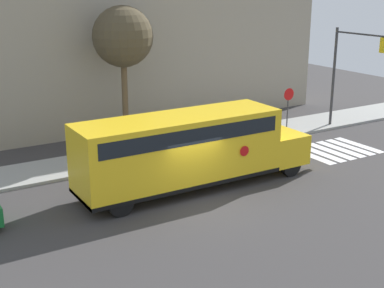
{
  "coord_description": "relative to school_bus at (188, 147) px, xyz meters",
  "views": [
    {
      "loc": [
        -10.52,
        -17.02,
        8.54
      ],
      "look_at": [
        0.89,
        1.86,
        1.79
      ],
      "focal_mm": 50.0,
      "sensor_mm": 36.0,
      "label": 1
    }
  ],
  "objects": [
    {
      "name": "sidewalk_strip",
      "position": [
        -0.37,
        5.14,
        -1.78
      ],
      "size": [
        44.0,
        3.0,
        0.15
      ],
      "color": "#9E9E99",
      "rests_on": "ground"
    },
    {
      "name": "school_bus",
      "position": [
        0.0,
        0.0,
        0.0
      ],
      "size": [
        10.63,
        2.57,
        3.25
      ],
      "color": "yellow",
      "rests_on": "ground"
    },
    {
      "name": "ground_plane",
      "position": [
        -0.37,
        -1.36,
        -1.85
      ],
      "size": [
        60.0,
        60.0,
        0.0
      ],
      "primitive_type": "plane",
      "color": "#3A3838"
    },
    {
      "name": "traffic_light",
      "position": [
        12.67,
        3.17,
        2.09
      ],
      "size": [
        0.28,
        3.62,
        5.96
      ],
      "color": "#38383A",
      "rests_on": "ground"
    },
    {
      "name": "crosswalk_stripes",
      "position": [
        9.44,
        0.64,
        -1.85
      ],
      "size": [
        4.0,
        3.2,
        0.01
      ],
      "color": "white",
      "rests_on": "ground"
    },
    {
      "name": "building_backdrop",
      "position": [
        -0.37,
        11.64,
        5.05
      ],
      "size": [
        32.0,
        4.0,
        13.81
      ],
      "color": "#9E937F",
      "rests_on": "ground"
    },
    {
      "name": "tree_near_sidewalk",
      "position": [
        0.59,
        7.58,
        3.87
      ],
      "size": [
        3.19,
        3.19,
        7.36
      ],
      "color": "brown",
      "rests_on": "ground"
    },
    {
      "name": "stop_sign",
      "position": [
        9.31,
        4.38,
        -0.07
      ],
      "size": [
        0.7,
        0.1,
        2.7
      ],
      "color": "#38383A",
      "rests_on": "ground"
    }
  ]
}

